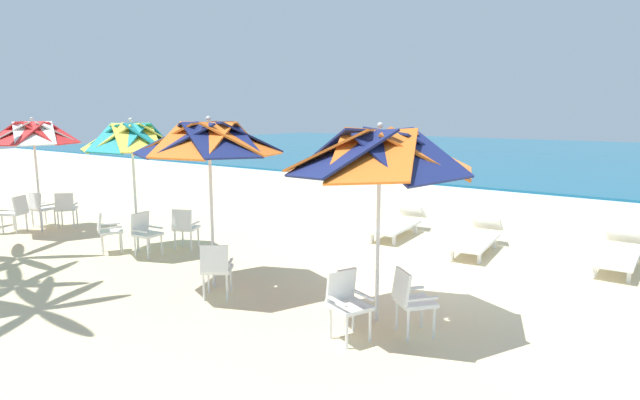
# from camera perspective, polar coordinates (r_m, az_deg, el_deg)

# --- Properties ---
(ground_plane) EXTENTS (80.00, 80.00, 0.00)m
(ground_plane) POSITION_cam_1_polar(r_m,az_deg,el_deg) (9.21, 14.03, -8.44)
(ground_plane) COLOR beige
(sea) EXTENTS (80.00, 36.00, 0.10)m
(sea) POSITION_cam_1_polar(r_m,az_deg,el_deg) (36.93, 31.27, 3.96)
(sea) COLOR #19607F
(sea) RESTS_ON ground
(surf_foam) EXTENTS (80.00, 0.70, 0.01)m
(surf_foam) POSITION_cam_1_polar(r_m,az_deg,el_deg) (18.88, 26.00, 0.11)
(surf_foam) COLOR white
(surf_foam) RESTS_ON ground
(beach_umbrella_0) EXTENTS (2.54, 2.54, 2.69)m
(beach_umbrella_0) POSITION_cam_1_polar(r_m,az_deg,el_deg) (6.79, 6.56, 5.12)
(beach_umbrella_0) COLOR silver
(beach_umbrella_0) RESTS_ON ground
(plastic_chair_0) EXTENTS (0.59, 0.57, 0.87)m
(plastic_chair_0) POSITION_cam_1_polar(r_m,az_deg,el_deg) (6.59, 2.99, -10.97)
(plastic_chair_0) COLOR white
(plastic_chair_0) RESTS_ON ground
(plastic_chair_1) EXTENTS (0.63, 0.63, 0.87)m
(plastic_chair_1) POSITION_cam_1_polar(r_m,az_deg,el_deg) (6.76, 9.94, -10.55)
(plastic_chair_1) COLOR white
(plastic_chair_1) RESTS_ON ground
(beach_umbrella_1) EXTENTS (2.31, 2.31, 2.75)m
(beach_umbrella_1) POSITION_cam_1_polar(r_m,az_deg,el_deg) (8.29, -12.08, 6.46)
(beach_umbrella_1) COLOR silver
(beach_umbrella_1) RESTS_ON ground
(plastic_chair_2) EXTENTS (0.62, 0.63, 0.87)m
(plastic_chair_2) POSITION_cam_1_polar(r_m,az_deg,el_deg) (8.08, -11.33, -7.22)
(plastic_chair_2) COLOR white
(plastic_chair_2) RESTS_ON ground
(beach_umbrella_2) EXTENTS (1.96, 1.96, 2.70)m
(beach_umbrella_2) POSITION_cam_1_polar(r_m,az_deg,el_deg) (10.99, -19.98, 6.33)
(beach_umbrella_2) COLOR silver
(beach_umbrella_2) RESTS_ON ground
(plastic_chair_3) EXTENTS (0.60, 0.61, 0.87)m
(plastic_chair_3) POSITION_cam_1_polar(r_m,az_deg,el_deg) (11.28, -22.34, -2.95)
(plastic_chair_3) COLOR white
(plastic_chair_3) RESTS_ON ground
(plastic_chair_4) EXTENTS (0.59, 0.61, 0.87)m
(plastic_chair_4) POSITION_cam_1_polar(r_m,az_deg,el_deg) (11.03, -14.62, -2.80)
(plastic_chair_4) COLOR white
(plastic_chair_4) RESTS_ON ground
(plastic_chair_5) EXTENTS (0.51, 0.49, 0.87)m
(plastic_chair_5) POSITION_cam_1_polar(r_m,az_deg,el_deg) (10.79, -18.64, -3.27)
(plastic_chair_5) COLOR white
(plastic_chair_5) RESTS_ON ground
(beach_umbrella_3) EXTENTS (2.06, 2.06, 2.70)m
(beach_umbrella_3) POSITION_cam_1_polar(r_m,az_deg,el_deg) (13.76, -28.96, 6.35)
(beach_umbrella_3) COLOR silver
(beach_umbrella_3) RESTS_ON ground
(plastic_chair_6) EXTENTS (0.51, 0.53, 0.87)m
(plastic_chair_6) POSITION_cam_1_polar(r_m,az_deg,el_deg) (14.57, -28.37, -0.68)
(plastic_chair_6) COLOR white
(plastic_chair_6) RESTS_ON ground
(plastic_chair_7) EXTENTS (0.61, 0.59, 0.87)m
(plastic_chair_7) POSITION_cam_1_polar(r_m,az_deg,el_deg) (14.22, -30.39, -1.07)
(plastic_chair_7) COLOR white
(plastic_chair_7) RESTS_ON ground
(plastic_chair_8) EXTENTS (0.63, 0.63, 0.87)m
(plastic_chair_8) POSITION_cam_1_polar(r_m,az_deg,el_deg) (14.25, -26.11, -0.71)
(plastic_chair_8) COLOR white
(plastic_chair_8) RESTS_ON ground
(sun_lounger_0) EXTENTS (0.66, 2.15, 0.62)m
(sun_lounger_0) POSITION_cam_1_polar(r_m,az_deg,el_deg) (10.95, 29.94, -5.05)
(sun_lounger_0) COLOR white
(sun_lounger_0) RESTS_ON ground
(sun_lounger_1) EXTENTS (0.85, 2.20, 0.62)m
(sun_lounger_1) POSITION_cam_1_polar(r_m,az_deg,el_deg) (11.06, 16.86, -4.02)
(sun_lounger_1) COLOR white
(sun_lounger_1) RESTS_ON ground
(sun_lounger_2) EXTENTS (0.83, 2.19, 0.62)m
(sun_lounger_2) POSITION_cam_1_polar(r_m,az_deg,el_deg) (12.06, 8.57, -2.58)
(sun_lounger_2) COLOR white
(sun_lounger_2) RESTS_ON ground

